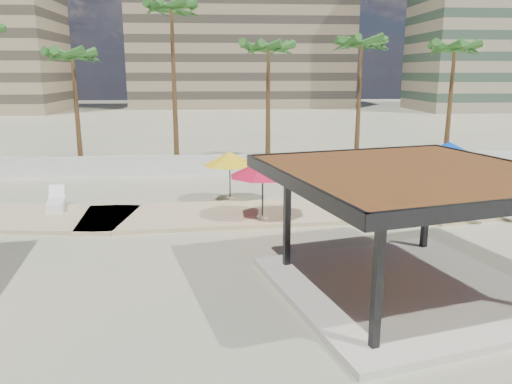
# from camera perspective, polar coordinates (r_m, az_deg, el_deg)

# --- Properties ---
(ground) EXTENTS (200.00, 200.00, 0.00)m
(ground) POSITION_cam_1_polar(r_m,az_deg,el_deg) (15.25, -3.22, -10.05)
(ground) COLOR tan
(ground) RESTS_ON ground
(promenade) EXTENTS (44.45, 7.97, 0.24)m
(promenade) POSITION_cam_1_polar(r_m,az_deg,el_deg) (22.58, 1.48, -1.97)
(promenade) COLOR #C6B284
(promenade) RESTS_ON ground
(boundary_wall) EXTENTS (56.00, 0.30, 1.20)m
(boundary_wall) POSITION_cam_1_polar(r_m,az_deg,el_deg) (30.48, -3.83, 3.13)
(boundary_wall) COLOR silver
(boundary_wall) RESTS_ON ground
(building_mid) EXTENTS (38.00, 16.00, 30.40)m
(building_mid) POSITION_cam_1_polar(r_m,az_deg,el_deg) (92.43, -1.74, 18.62)
(building_mid) COLOR #847259
(building_mid) RESTS_ON ground
(pavilion_central) EXTENTS (8.63, 8.63, 3.60)m
(pavilion_central) POSITION_cam_1_polar(r_m,az_deg,el_deg) (14.35, 17.06, -3.06)
(pavilion_central) COLOR beige
(pavilion_central) RESTS_ON ground
(umbrella_b) EXTENTS (2.80, 2.80, 2.28)m
(umbrella_b) POSITION_cam_1_polar(r_m,az_deg,el_deg) (23.52, -3.03, 3.83)
(umbrella_b) COLOR beige
(umbrella_b) RESTS_ON promenade
(umbrella_c) EXTENTS (3.61, 3.61, 2.46)m
(umbrella_c) POSITION_cam_1_polar(r_m,az_deg,el_deg) (20.21, 0.77, 2.70)
(umbrella_c) COLOR beige
(umbrella_c) RESTS_ON promenade
(umbrella_d) EXTENTS (3.41, 3.41, 2.64)m
(umbrella_d) POSITION_cam_1_polar(r_m,az_deg,el_deg) (25.95, 21.16, 4.55)
(umbrella_d) COLOR beige
(umbrella_d) RESTS_ON promenade
(lounger_a) EXTENTS (1.16, 2.27, 0.82)m
(lounger_a) POSITION_cam_1_polar(r_m,az_deg,el_deg) (24.13, -21.88, -1.16)
(lounger_a) COLOR white
(lounger_a) RESTS_ON promenade
(lounger_b) EXTENTS (0.90, 2.13, 0.78)m
(lounger_b) POSITION_cam_1_polar(r_m,az_deg,el_deg) (23.14, 22.80, -1.88)
(lounger_b) COLOR white
(lounger_b) RESTS_ON promenade
(lounger_c) EXTENTS (1.33, 1.99, 0.72)m
(lounger_c) POSITION_cam_1_polar(r_m,az_deg,el_deg) (23.82, 25.87, -1.80)
(lounger_c) COLOR white
(lounger_c) RESTS_ON promenade
(lounger_d) EXTENTS (0.78, 2.13, 0.80)m
(lounger_d) POSITION_cam_1_polar(r_m,az_deg,el_deg) (26.41, 20.93, 0.12)
(lounger_d) COLOR white
(lounger_d) RESTS_ON promenade
(palm_c) EXTENTS (3.00, 3.00, 7.92)m
(palm_c) POSITION_cam_1_polar(r_m,az_deg,el_deg) (33.27, -20.24, 14.02)
(palm_c) COLOR brown
(palm_c) RESTS_ON ground
(palm_d) EXTENTS (3.00, 3.00, 10.79)m
(palm_d) POSITION_cam_1_polar(r_m,az_deg,el_deg) (33.17, -9.64, 19.31)
(palm_d) COLOR brown
(palm_d) RESTS_ON ground
(palm_e) EXTENTS (3.00, 3.00, 8.42)m
(palm_e) POSITION_cam_1_polar(r_m,az_deg,el_deg) (32.56, 1.43, 15.68)
(palm_e) COLOR brown
(palm_e) RESTS_ON ground
(palm_f) EXTENTS (3.00, 3.00, 8.71)m
(palm_f) POSITION_cam_1_polar(r_m,az_deg,el_deg) (33.88, 11.95, 15.78)
(palm_f) COLOR brown
(palm_f) RESTS_ON ground
(palm_g) EXTENTS (3.00, 3.00, 8.45)m
(palm_g) POSITION_cam_1_polar(r_m,az_deg,el_deg) (35.61, 21.74, 14.61)
(palm_g) COLOR brown
(palm_g) RESTS_ON ground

